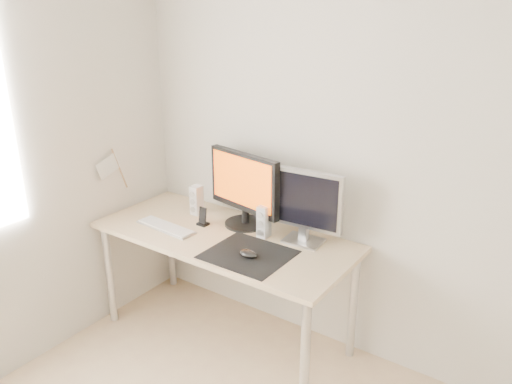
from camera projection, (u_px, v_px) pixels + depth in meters
The scene contains 11 objects.
wall_back at pixel (405, 162), 2.60m from camera, with size 3.50×3.50×0.00m, color silver.
mousepad at pixel (248, 254), 2.74m from camera, with size 0.45×0.40×0.00m, color black.
mouse at pixel (248, 254), 2.70m from camera, with size 0.11×0.06×0.04m, color black.
desk at pixel (224, 246), 3.02m from camera, with size 1.60×0.70×0.73m.
main_monitor at pixel (244, 187), 3.03m from camera, with size 0.55×0.30×0.47m.
second_monitor at pixel (305, 203), 2.81m from camera, with size 0.45×0.17×0.43m.
speaker_left at pixel (197, 200), 3.25m from camera, with size 0.06×0.08×0.19m.
speaker_right at pixel (264, 221), 2.93m from camera, with size 0.06×0.08×0.19m.
keyboard at pixel (166, 227), 3.07m from camera, with size 0.43×0.15×0.02m.
phone_dock at pixel (203, 220), 3.11m from camera, with size 0.07×0.06×0.12m.
pennant at pixel (112, 167), 3.19m from camera, with size 0.01×0.23×0.29m.
Camera 1 is at (0.78, -0.74, 2.01)m, focal length 35.00 mm.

